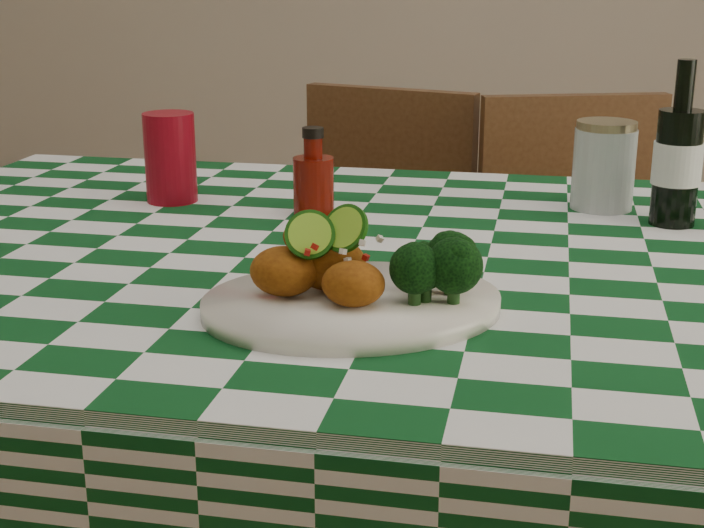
% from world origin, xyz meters
% --- Properties ---
extents(dining_table, '(1.66, 1.06, 0.79)m').
position_xyz_m(dining_table, '(0.00, 0.00, 0.39)').
color(dining_table, '#0C4319').
rests_on(dining_table, ground).
extents(plate, '(0.40, 0.36, 0.02)m').
position_xyz_m(plate, '(-0.03, -0.24, 0.80)').
color(plate, white).
rests_on(plate, dining_table).
extents(fried_chicken_pile, '(0.14, 0.10, 0.09)m').
position_xyz_m(fried_chicken_pile, '(-0.05, -0.24, 0.85)').
color(fried_chicken_pile, '#904C0E').
rests_on(fried_chicken_pile, plate).
extents(broccoli_side, '(0.09, 0.09, 0.07)m').
position_xyz_m(broccoli_side, '(0.07, -0.22, 0.84)').
color(broccoli_side, black).
rests_on(broccoli_side, plate).
extents(red_tumbler, '(0.10, 0.10, 0.14)m').
position_xyz_m(red_tumbler, '(-0.41, 0.21, 0.86)').
color(red_tumbler, maroon).
rests_on(red_tumbler, dining_table).
extents(ketchup_bottle, '(0.08, 0.08, 0.13)m').
position_xyz_m(ketchup_bottle, '(-0.17, 0.17, 0.85)').
color(ketchup_bottle, '#5D0D04').
rests_on(ketchup_bottle, dining_table).
extents(mason_jar, '(0.12, 0.12, 0.13)m').
position_xyz_m(mason_jar, '(0.25, 0.30, 0.85)').
color(mason_jar, '#B2BCBA').
rests_on(mason_jar, dining_table).
extents(beer_bottle, '(0.09, 0.09, 0.24)m').
position_xyz_m(beer_bottle, '(0.35, 0.22, 0.90)').
color(beer_bottle, black).
rests_on(beer_bottle, dining_table).
extents(wooden_chair_left, '(0.50, 0.51, 0.88)m').
position_xyz_m(wooden_chair_left, '(-0.23, 0.74, 0.44)').
color(wooden_chair_left, '#472814').
rests_on(wooden_chair_left, ground).
extents(wooden_chair_right, '(0.51, 0.53, 0.88)m').
position_xyz_m(wooden_chair_right, '(0.28, 0.72, 0.44)').
color(wooden_chair_right, '#472814').
rests_on(wooden_chair_right, ground).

